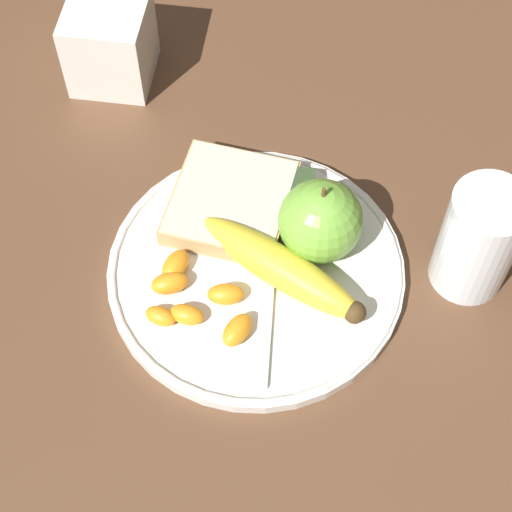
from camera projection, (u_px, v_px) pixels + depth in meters
The scene contains 15 objects.
ground_plane at pixel (256, 275), 0.76m from camera, with size 3.00×3.00×0.00m, color brown.
plate at pixel (256, 270), 0.76m from camera, with size 0.26×0.26×0.01m.
juice_glass at pixel (478, 242), 0.72m from camera, with size 0.07×0.07×0.11m.
apple at pixel (320, 221), 0.74m from camera, with size 0.07×0.07×0.08m.
banana at pixel (282, 268), 0.73m from camera, with size 0.11×0.16×0.04m.
bread_slice at pixel (231, 203), 0.78m from camera, with size 0.12×0.12×0.02m.
fork at pixel (268, 279), 0.75m from camera, with size 0.17×0.03×0.00m.
jam_packet at pixel (293, 193), 0.78m from camera, with size 0.05×0.04×0.02m.
orange_segment_0 at pixel (175, 265), 0.74m from camera, with size 0.04×0.03×0.02m.
orange_segment_1 at pixel (226, 294), 0.73m from camera, with size 0.02×0.03×0.02m.
orange_segment_2 at pixel (170, 283), 0.73m from camera, with size 0.03×0.04×0.02m.
orange_segment_3 at pixel (187, 315), 0.72m from camera, with size 0.02×0.03×0.02m.
orange_segment_4 at pixel (237, 330), 0.71m from camera, with size 0.04×0.03×0.02m.
orange_segment_5 at pixel (161, 316), 0.72m from camera, with size 0.02×0.03×0.02m.
condiment_caddy at pixel (110, 44), 0.86m from camera, with size 0.08×0.08×0.09m.
Camera 1 is at (-0.39, -0.05, 0.66)m, focal length 60.00 mm.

